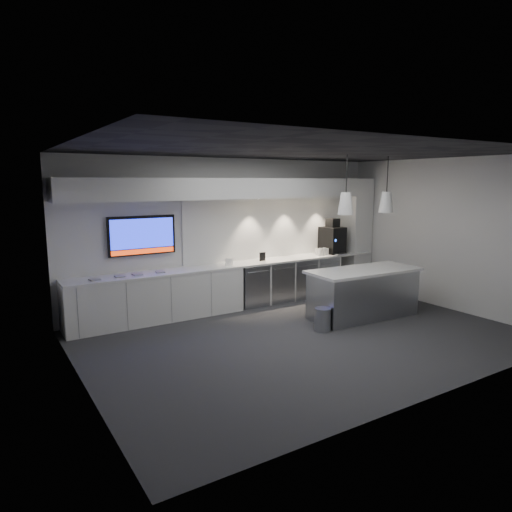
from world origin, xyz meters
TOP-DOWN VIEW (x-y plane):
  - floor at (0.00, 0.00)m, footprint 7.00×7.00m
  - ceiling at (0.00, 0.00)m, footprint 7.00×7.00m
  - wall_back at (0.00, 2.50)m, footprint 7.00×0.00m
  - wall_front at (0.00, -2.50)m, footprint 7.00×0.00m
  - wall_left at (-3.50, 0.00)m, footprint 0.00×7.00m
  - wall_right at (3.50, 0.00)m, footprint 0.00×7.00m
  - back_counter at (0.00, 2.17)m, footprint 6.80×0.65m
  - left_base_cabinets at (-1.75, 2.17)m, footprint 3.30×0.63m
  - fridge_unit_a at (0.25, 2.17)m, footprint 0.60×0.61m
  - fridge_unit_b at (0.88, 2.17)m, footprint 0.60×0.61m
  - fridge_unit_c at (1.51, 2.17)m, footprint 0.60×0.61m
  - fridge_unit_d at (2.14, 2.17)m, footprint 0.60×0.61m
  - backsplash at (1.20, 2.48)m, footprint 4.60×0.03m
  - soffit at (0.00, 2.20)m, footprint 6.90×0.60m
  - column at (3.20, 2.20)m, footprint 0.55×0.55m
  - wall_tv at (-1.90, 2.45)m, footprint 1.25×0.07m
  - island at (1.62, 0.33)m, footprint 2.20×1.03m
  - bin at (0.44, 0.09)m, footprint 0.33×0.33m
  - coffee_machine at (2.48, 2.20)m, footprint 0.47×0.64m
  - sign_black at (0.55, 2.17)m, footprint 0.14×0.02m
  - sign_white at (-0.29, 2.09)m, footprint 0.18×0.04m
  - cup_cluster at (2.10, 2.10)m, footprint 0.28×0.18m
  - tray_a at (-2.86, 2.08)m, footprint 0.19×0.19m
  - tray_b at (-2.43, 2.12)m, footprint 0.16×0.16m
  - tray_c at (-2.12, 2.11)m, footprint 0.17×0.17m
  - tray_d at (-1.69, 2.13)m, footprint 0.19×0.19m
  - pendant_left at (1.11, 0.33)m, footprint 0.27×0.27m
  - pendant_right at (2.14, 0.33)m, footprint 0.27×0.27m

SIDE VIEW (x-z plane):
  - floor at x=0.00m, z-range 0.00..0.00m
  - bin at x=0.44m, z-range 0.00..0.40m
  - fridge_unit_a at x=0.25m, z-range 0.00..0.85m
  - fridge_unit_b at x=0.88m, z-range 0.00..0.85m
  - fridge_unit_c at x=1.51m, z-range 0.00..0.85m
  - fridge_unit_d at x=2.14m, z-range 0.00..0.85m
  - left_base_cabinets at x=-1.75m, z-range 0.00..0.86m
  - island at x=1.62m, z-range 0.00..0.92m
  - back_counter at x=0.00m, z-range 0.86..0.90m
  - tray_a at x=-2.86m, z-range 0.90..0.92m
  - tray_b at x=-2.43m, z-range 0.90..0.92m
  - tray_c at x=-2.12m, z-range 0.90..0.92m
  - tray_d at x=-1.69m, z-range 0.90..0.92m
  - sign_white at x=-0.29m, z-range 0.90..1.04m
  - cup_cluster at x=2.10m, z-range 0.90..1.05m
  - sign_black at x=0.55m, z-range 0.90..1.08m
  - coffee_machine at x=2.48m, z-range 0.83..1.63m
  - column at x=3.20m, z-range 0.00..2.60m
  - wall_back at x=0.00m, z-range -2.00..5.00m
  - wall_front at x=0.00m, z-range -2.00..5.00m
  - wall_left at x=-3.50m, z-range -2.00..5.00m
  - wall_right at x=3.50m, z-range -2.00..5.00m
  - backsplash at x=1.20m, z-range 0.90..2.20m
  - wall_tv at x=-1.90m, z-range 1.20..1.92m
  - pendant_left at x=1.11m, z-range 1.61..2.70m
  - pendant_right at x=2.14m, z-range 1.61..2.70m
  - soffit at x=0.00m, z-range 2.20..2.60m
  - ceiling at x=0.00m, z-range 3.00..3.00m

